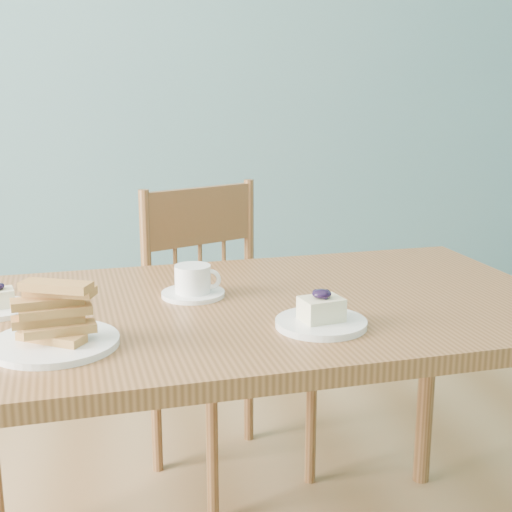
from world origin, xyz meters
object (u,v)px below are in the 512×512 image
dining_chair (224,333)px  coffee_cup (193,283)px  biscotti_plate (53,325)px  cheesecake_plate_near (321,317)px  dining_table (256,334)px

dining_chair → coffee_cup: 0.55m
coffee_cup → biscotti_plate: (-0.28, -0.25, 0.01)m
cheesecake_plate_near → biscotti_plate: size_ratio=0.77×
dining_table → cheesecake_plate_near: cheesecake_plate_near is taller
dining_chair → cheesecake_plate_near: size_ratio=4.91×
dining_chair → coffee_cup: (-0.14, -0.45, 0.29)m
cheesecake_plate_near → dining_table: bearing=118.0°
coffee_cup → biscotti_plate: 0.37m
dining_table → biscotti_plate: bearing=-160.0°
dining_table → cheesecake_plate_near: bearing=-65.9°
dining_chair → biscotti_plate: (-0.41, -0.70, 0.30)m
biscotti_plate → dining_chair: bearing=59.7°
dining_table → biscotti_plate: (-0.40, -0.18, 0.11)m
cheesecake_plate_near → coffee_cup: bearing=131.1°
dining_table → cheesecake_plate_near: (0.09, -0.17, 0.09)m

